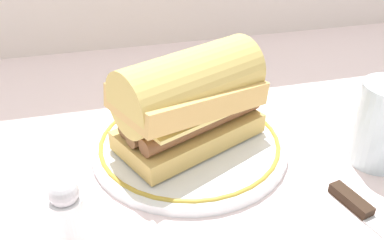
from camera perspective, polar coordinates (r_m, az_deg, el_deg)
The scene contains 6 objects.
ground_plane at distance 0.56m, azimuth 0.01°, elevation -4.69°, with size 1.50×1.50×0.00m, color silver.
plate at distance 0.57m, azimuth 0.00°, elevation -3.21°, with size 0.26×0.26×0.01m.
sausage_sandwich at distance 0.53m, azimuth 0.00°, elevation 2.97°, with size 0.21×0.17×0.12m.
drinking_glass at distance 0.57m, azimuth 24.46°, elevation -1.18°, with size 0.07×0.07×0.11m.
salt_shaker at distance 0.43m, azimuth -16.51°, elevation -12.14°, with size 0.03×0.03×0.08m.
butter_knife at distance 0.50m, azimuth 23.27°, elevation -12.18°, with size 0.05×0.14×0.01m.
Camera 1 is at (-0.11, -0.43, 0.33)m, focal length 39.22 mm.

